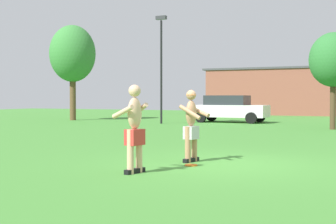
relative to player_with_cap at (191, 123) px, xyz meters
name	(u,v)px	position (x,y,z in m)	size (l,w,h in m)	color
ground_plane	(224,164)	(0.79, -0.05, -0.89)	(80.00, 80.00, 0.00)	#428433
player_with_cap	(191,123)	(0.00, 0.00, 0.00)	(0.63, 0.64, 1.65)	black
player_in_red	(134,126)	(-0.37, -1.98, 0.01)	(0.65, 0.76, 1.72)	black
frisbee	(191,165)	(0.23, -0.57, -0.88)	(0.28, 0.28, 0.03)	orange
car_white_near_post	(230,108)	(-4.63, 17.00, -0.07)	(4.31, 2.04, 1.58)	white
lamp_post	(161,58)	(-7.68, 14.13, 2.76)	(0.60, 0.24, 5.99)	black
outbuilding_behind_lot	(292,91)	(-3.75, 31.23, 1.08)	(14.31, 5.02, 3.93)	brown
tree_left_field	(73,54)	(-14.64, 15.41, 3.35)	(2.94, 2.94, 6.10)	brown
tree_right_field	(333,60)	(1.58, 13.04, 2.27)	(2.18, 2.18, 4.43)	#4C3823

